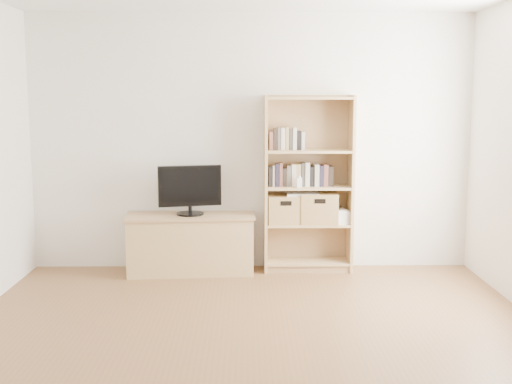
{
  "coord_description": "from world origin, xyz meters",
  "views": [
    {
      "loc": [
        -0.04,
        -4.06,
        1.77
      ],
      "look_at": [
        0.04,
        1.9,
        0.88
      ],
      "focal_mm": 45.0,
      "sensor_mm": 36.0,
      "label": 1
    }
  ],
  "objects_px": {
    "basket_left": "(285,209)",
    "laptop": "(302,194)",
    "basket_right": "(319,208)",
    "television": "(190,190)",
    "tv_stand": "(191,245)",
    "baby_monitor": "(299,183)",
    "bookshelf": "(308,184)"
  },
  "relations": [
    {
      "from": "tv_stand",
      "to": "basket_right",
      "type": "height_order",
      "value": "basket_right"
    },
    {
      "from": "basket_right",
      "to": "laptop",
      "type": "relative_size",
      "value": 1.15
    },
    {
      "from": "basket_left",
      "to": "bookshelf",
      "type": "bearing_deg",
      "value": -0.65
    },
    {
      "from": "bookshelf",
      "to": "basket_right",
      "type": "distance_m",
      "value": 0.27
    },
    {
      "from": "bookshelf",
      "to": "laptop",
      "type": "distance_m",
      "value": 0.12
    },
    {
      "from": "television",
      "to": "baby_monitor",
      "type": "distance_m",
      "value": 1.09
    },
    {
      "from": "basket_right",
      "to": "laptop",
      "type": "distance_m",
      "value": 0.22
    },
    {
      "from": "tv_stand",
      "to": "baby_monitor",
      "type": "relative_size",
      "value": 12.96
    },
    {
      "from": "basket_left",
      "to": "basket_right",
      "type": "distance_m",
      "value": 0.35
    },
    {
      "from": "baby_monitor",
      "to": "basket_left",
      "type": "xyz_separation_m",
      "value": [
        -0.14,
        0.09,
        -0.28
      ]
    },
    {
      "from": "television",
      "to": "basket_right",
      "type": "distance_m",
      "value": 1.31
    },
    {
      "from": "laptop",
      "to": "television",
      "type": "bearing_deg",
      "value": -177.46
    },
    {
      "from": "basket_left",
      "to": "tv_stand",
      "type": "bearing_deg",
      "value": -178.25
    },
    {
      "from": "basket_left",
      "to": "basket_right",
      "type": "relative_size",
      "value": 0.93
    },
    {
      "from": "bookshelf",
      "to": "basket_left",
      "type": "height_order",
      "value": "bookshelf"
    },
    {
      "from": "baby_monitor",
      "to": "basket_left",
      "type": "relative_size",
      "value": 0.28
    },
    {
      "from": "basket_left",
      "to": "laptop",
      "type": "bearing_deg",
      "value": -3.27
    },
    {
      "from": "bookshelf",
      "to": "basket_right",
      "type": "height_order",
      "value": "bookshelf"
    },
    {
      "from": "baby_monitor",
      "to": "laptop",
      "type": "relative_size",
      "value": 0.3
    },
    {
      "from": "tv_stand",
      "to": "basket_right",
      "type": "bearing_deg",
      "value": -0.82
    },
    {
      "from": "basket_right",
      "to": "bookshelf",
      "type": "bearing_deg",
      "value": 179.65
    },
    {
      "from": "bookshelf",
      "to": "basket_left",
      "type": "distance_m",
      "value": 0.35
    },
    {
      "from": "television",
      "to": "baby_monitor",
      "type": "height_order",
      "value": "television"
    },
    {
      "from": "television",
      "to": "baby_monitor",
      "type": "xyz_separation_m",
      "value": [
        1.09,
        -0.03,
        0.08
      ]
    },
    {
      "from": "basket_left",
      "to": "laptop",
      "type": "relative_size",
      "value": 1.07
    },
    {
      "from": "tv_stand",
      "to": "laptop",
      "type": "height_order",
      "value": "laptop"
    },
    {
      "from": "baby_monitor",
      "to": "laptop",
      "type": "distance_m",
      "value": 0.16
    },
    {
      "from": "tv_stand",
      "to": "bookshelf",
      "type": "bearing_deg",
      "value": -0.34
    },
    {
      "from": "television",
      "to": "basket_left",
      "type": "distance_m",
      "value": 0.98
    },
    {
      "from": "bookshelf",
      "to": "laptop",
      "type": "height_order",
      "value": "bookshelf"
    },
    {
      "from": "basket_right",
      "to": "television",
      "type": "bearing_deg",
      "value": -175.12
    },
    {
      "from": "bookshelf",
      "to": "laptop",
      "type": "bearing_deg",
      "value": -171.02
    }
  ]
}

